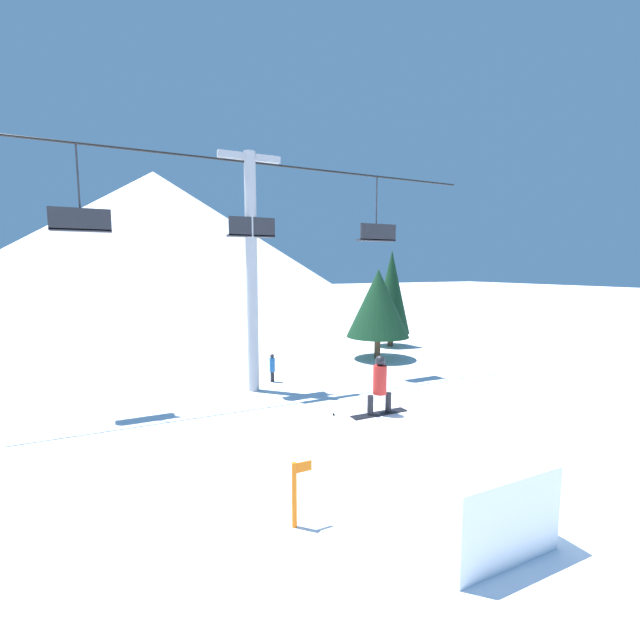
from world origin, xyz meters
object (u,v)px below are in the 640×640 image
object	(u,v)px
pine_tree_near	(378,303)
trail_marker	(295,492)
snow_ramp	(429,471)
snowboarder	(380,385)
distant_skier	(272,367)

from	to	relation	value
pine_tree_near	trail_marker	bearing A→B (deg)	-129.31
snow_ramp	pine_tree_near	world-z (taller)	pine_tree_near
trail_marker	snowboarder	bearing A→B (deg)	20.89
snowboarder	distant_skier	bearing A→B (deg)	86.12
pine_tree_near	snow_ramp	bearing A→B (deg)	-119.53
pine_tree_near	trail_marker	xyz separation A→B (m)	(-9.87, -12.06, -2.32)
trail_marker	distant_skier	distance (m)	10.52
pine_tree_near	snowboarder	bearing A→B (deg)	-123.52
snowboarder	trail_marker	world-z (taller)	snowboarder
pine_tree_near	distant_skier	xyz separation A→B (m)	(-6.73, -2.02, -2.35)
snow_ramp	trail_marker	world-z (taller)	snow_ramp
snow_ramp	trail_marker	size ratio (longest dim) A/B	3.24
pine_tree_near	distant_skier	bearing A→B (deg)	-163.31
snow_ramp	pine_tree_near	bearing A→B (deg)	60.47
distant_skier	snowboarder	bearing A→B (deg)	-93.88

